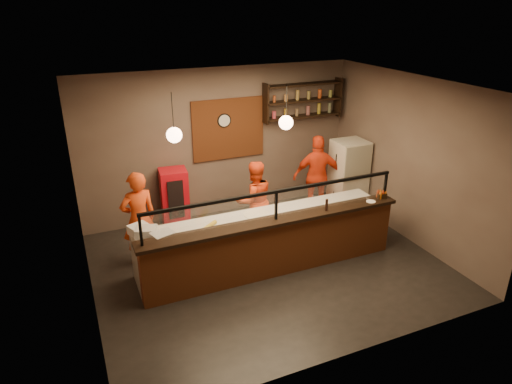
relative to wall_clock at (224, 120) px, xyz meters
name	(u,v)px	position (x,y,z in m)	size (l,w,h in m)	color
floor	(268,265)	(-0.10, -2.46, -2.10)	(6.00, 6.00, 0.00)	black
ceiling	(270,87)	(-0.10, -2.46, 1.10)	(6.00, 6.00, 0.00)	#36302A
wall_back	(220,143)	(-0.10, 0.04, -0.50)	(6.00, 6.00, 0.00)	#6A594E
wall_left	(80,214)	(-3.10, -2.46, -0.50)	(5.00, 5.00, 0.00)	#6A594E
wall_right	(410,160)	(2.90, -2.46, -0.50)	(5.00, 5.00, 0.00)	#6A594E
wall_front	(355,253)	(-0.10, -4.96, -0.50)	(6.00, 6.00, 0.00)	#6A594E
brick_patch	(228,129)	(0.10, 0.01, -0.20)	(1.60, 0.04, 1.30)	brown
service_counter	(275,248)	(-0.10, -2.76, -1.60)	(4.60, 0.25, 1.00)	brown
counter_ledge	(276,221)	(-0.10, -2.76, -1.07)	(4.70, 0.37, 0.06)	black
worktop_cabinet	(263,239)	(-0.10, -2.26, -1.68)	(4.60, 0.75, 0.85)	gray
worktop	(264,217)	(-0.10, -2.26, -1.23)	(4.60, 0.75, 0.05)	beige
sneeze_guard	(276,202)	(-0.10, -2.76, -0.73)	(4.50, 0.05, 0.52)	white
wall_shelving	(303,100)	(1.80, -0.14, 0.30)	(1.84, 0.28, 0.85)	black
wall_clock	(224,120)	(0.00, 0.00, 0.00)	(0.30, 0.30, 0.04)	black
pendant_left	(174,135)	(-1.60, -2.26, 0.45)	(0.24, 0.24, 0.77)	black
pendant_right	(286,123)	(0.30, -2.26, 0.45)	(0.24, 0.24, 0.77)	black
cook_left	(139,219)	(-2.15, -1.45, -1.22)	(0.64, 0.42, 1.75)	#E14415
cook_mid	(254,201)	(0.09, -1.40, -1.29)	(0.79, 0.61, 1.62)	red
cook_right	(317,176)	(1.78, -0.96, -1.19)	(1.06, 0.44, 1.82)	#EE3B16
fridge	(348,177)	(2.50, -1.07, -1.28)	(0.69, 0.64, 1.65)	beige
red_cooler	(175,199)	(-1.24, -0.31, -1.46)	(0.55, 0.50, 1.28)	red
pizza_dough	(257,214)	(-0.19, -2.16, -1.19)	(0.47, 0.47, 0.01)	beige
prep_tub_a	(146,232)	(-2.16, -2.23, -1.12)	(0.34, 0.27, 0.17)	silver
prep_tub_b	(139,229)	(-2.25, -2.06, -1.12)	(0.31, 0.25, 0.15)	white
prep_tub_c	(163,237)	(-1.96, -2.50, -1.12)	(0.34, 0.27, 0.17)	silver
rolling_pin	(209,226)	(-1.14, -2.33, -1.17)	(0.07, 0.07, 0.40)	gold
condiment_caddy	(381,195)	(2.08, -2.73, -0.99)	(0.16, 0.13, 0.09)	black
pepper_mill	(327,205)	(0.85, -2.81, -0.93)	(0.05, 0.05, 0.21)	black
small_plate	(371,201)	(1.79, -2.81, -1.03)	(0.17, 0.17, 0.01)	white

